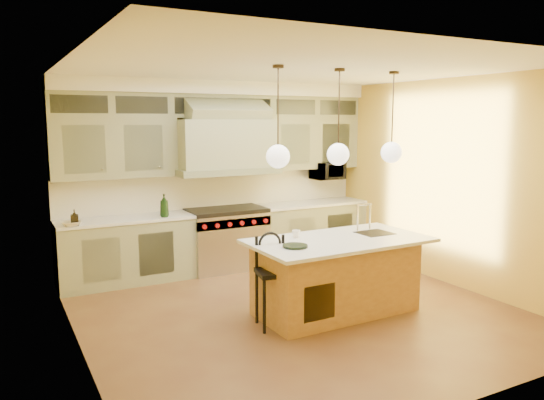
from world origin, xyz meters
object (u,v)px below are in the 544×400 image
counter_stool (273,274)px  microwave (327,171)px  range (227,238)px  kitchen_island (336,274)px

counter_stool → microwave: (2.42, 2.52, 0.85)m
range → kitchen_island: size_ratio=0.56×
kitchen_island → counter_stool: size_ratio=2.03×
counter_stool → microwave: 3.60m
kitchen_island → range: bearing=98.5°
range → kitchen_island: bearing=-80.4°
counter_stool → microwave: bearing=57.5°
microwave → counter_stool: bearing=-133.8°
range → microwave: microwave is taller
counter_stool → kitchen_island: bearing=12.7°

